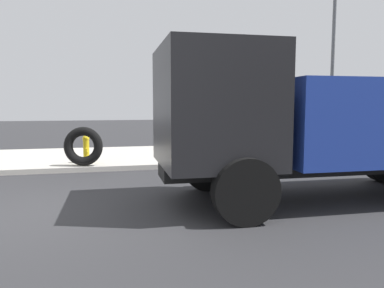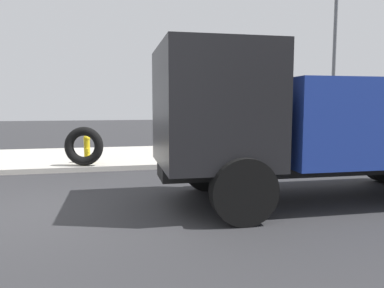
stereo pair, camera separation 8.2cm
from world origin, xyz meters
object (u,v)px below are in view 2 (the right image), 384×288
Objects in this scene: loose_tire at (84,146)px; street_light_pole at (334,69)px; bare_tree at (252,95)px; dump_truck_blue at (323,121)px; fire_hydrant at (87,148)px.

loose_tire is 0.19× the size of street_light_pole.
dump_truck_blue is at bearing -100.67° from bare_tree.
loose_tire reaches higher than fire_hydrant.
dump_truck_blue reaches higher than fire_hydrant.
dump_truck_blue reaches higher than loose_tire.
bare_tree is (1.39, 7.37, 0.72)m from dump_truck_blue.
bare_tree is at bearing 132.99° from street_light_pole.
loose_tire is 0.16× the size of dump_truck_blue.
loose_tire is at bearing 138.30° from dump_truck_blue.
dump_truck_blue is (4.91, -4.98, 1.00)m from fire_hydrant.
street_light_pole reaches higher than loose_tire.
loose_tire is 7.18m from bare_tree.
fire_hydrant is 0.57m from loose_tire.
street_light_pole is at bearing 0.85° from fire_hydrant.
dump_truck_blue is 1.58× the size of bare_tree.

